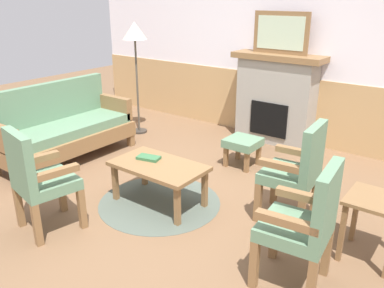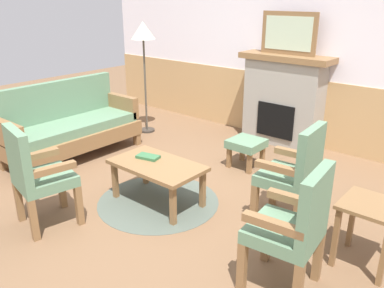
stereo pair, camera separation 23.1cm
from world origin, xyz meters
name	(u,v)px [view 2 (the right image)]	position (x,y,z in m)	size (l,w,h in m)	color
ground_plane	(171,202)	(0.00, 0.00, 0.00)	(14.00, 14.00, 0.00)	brown
wall_back	(296,50)	(0.00, 2.60, 1.31)	(7.20, 0.14, 2.70)	white
fireplace	(283,99)	(0.00, 2.35, 0.65)	(1.30, 0.44, 1.28)	gray
framed_picture	(289,33)	(0.00, 2.35, 1.56)	(0.80, 0.04, 0.56)	brown
couch	(71,127)	(-1.90, 0.10, 0.40)	(0.70, 1.80, 0.98)	brown
coffee_table	(157,168)	(-0.10, -0.08, 0.39)	(0.96, 0.56, 0.44)	brown
round_rug	(158,201)	(-0.10, -0.08, 0.00)	(1.27, 1.27, 0.01)	#4C564C
book_on_table	(148,157)	(-0.27, -0.05, 0.46)	(0.24, 0.13, 0.03)	#33663D
footstool	(246,145)	(0.09, 1.29, 0.28)	(0.40, 0.40, 0.36)	brown
armchair_near_fireplace	(295,171)	(1.15, 0.45, 0.54)	(0.52, 0.52, 0.98)	brown
armchair_by_window_left	(294,225)	(1.56, -0.39, 0.54)	(0.53, 0.53, 0.98)	brown
armchair_front_left	(36,173)	(-0.62, -1.10, 0.54)	(0.56, 0.56, 0.98)	brown
side_table	(370,217)	(1.89, 0.26, 0.43)	(0.44, 0.44, 0.55)	brown
floor_lamp_by_couch	(143,38)	(-1.87, 1.45, 1.45)	(0.36, 0.36, 1.68)	#332D28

